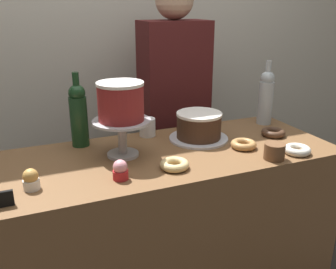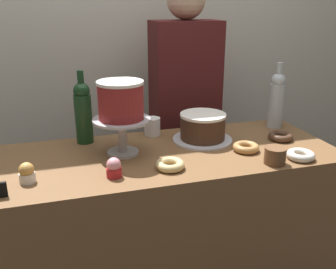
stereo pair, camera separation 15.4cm
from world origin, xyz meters
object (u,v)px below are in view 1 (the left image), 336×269
object	(u,v)px
chocolate_round_cake	(199,125)
cupcake_caramel	(31,180)
wine_bottle_green	(79,114)
donut_maple	(244,144)
coffee_cup_ceramic	(147,127)
white_layer_cake	(121,101)
donut_sugar	(297,150)
barista_figure	(174,123)
donut_glazed	(175,165)
donut_chocolate	(273,132)
cookie_stack	(274,151)
wine_bottle_clear	(266,96)
price_sign_chalkboard	(2,199)
cupcake_strawberry	(120,170)
cake_stand_pedestal	(122,132)

from	to	relation	value
chocolate_round_cake	cupcake_caramel	bearing A→B (deg)	-163.71
wine_bottle_green	donut_maple	distance (m)	0.73
coffee_cup_ceramic	white_layer_cake	bearing A→B (deg)	-132.65
donut_maple	donut_sugar	size ratio (longest dim) A/B	1.00
donut_sugar	coffee_cup_ceramic	size ratio (longest dim) A/B	1.32
barista_figure	donut_glazed	bearing A→B (deg)	-113.18
cupcake_caramel	donut_chocolate	bearing A→B (deg)	6.72
cookie_stack	donut_sugar	bearing A→B (deg)	4.74
cupcake_caramel	coffee_cup_ceramic	bearing A→B (deg)	33.19
wine_bottle_clear	cupcake_caramel	world-z (taller)	wine_bottle_clear
wine_bottle_green	donut_glazed	world-z (taller)	wine_bottle_green
cookie_stack	price_sign_chalkboard	distance (m)	1.01
wine_bottle_green	cupcake_caramel	size ratio (longest dim) A/B	4.38
donut_glazed	donut_sugar	size ratio (longest dim) A/B	1.00
wine_bottle_clear	donut_maple	size ratio (longest dim) A/B	2.91
cupcake_caramel	donut_chocolate	distance (m)	1.10
donut_maple	white_layer_cake	bearing A→B (deg)	166.84
wine_bottle_clear	donut_chocolate	distance (m)	0.23
cupcake_strawberry	barista_figure	xyz separation A→B (m)	(0.50, 0.68, -0.09)
price_sign_chalkboard	white_layer_cake	bearing A→B (deg)	28.92
cupcake_strawberry	price_sign_chalkboard	size ratio (longest dim) A/B	1.06
cupcake_caramel	wine_bottle_green	bearing A→B (deg)	56.93
wine_bottle_green	donut_sugar	world-z (taller)	wine_bottle_green
coffee_cup_ceramic	wine_bottle_green	bearing A→B (deg)	-179.08
wine_bottle_green	price_sign_chalkboard	world-z (taller)	wine_bottle_green
donut_glazed	cookie_stack	size ratio (longest dim) A/B	1.33
wine_bottle_clear	donut_maple	bearing A→B (deg)	-138.84
wine_bottle_clear	cupcake_strawberry	distance (m)	0.94
chocolate_round_cake	price_sign_chalkboard	xyz separation A→B (m)	(-0.84, -0.31, -0.04)
white_layer_cake	barista_figure	size ratio (longest dim) A/B	0.12
donut_sugar	price_sign_chalkboard	size ratio (longest dim) A/B	1.60
cupcake_caramel	donut_maple	distance (m)	0.88
chocolate_round_cake	price_sign_chalkboard	distance (m)	0.89
donut_sugar	cookie_stack	bearing A→B (deg)	-175.26
chocolate_round_cake	cookie_stack	distance (m)	0.37
wine_bottle_green	white_layer_cake	bearing A→B (deg)	-53.00
cupcake_strawberry	cupcake_caramel	bearing A→B (deg)	171.75
cookie_stack	coffee_cup_ceramic	distance (m)	0.60
cupcake_caramel	cookie_stack	size ratio (longest dim) A/B	0.88
donut_maple	cookie_stack	distance (m)	0.16
cupcake_caramel	barista_figure	size ratio (longest dim) A/B	0.05
cookie_stack	wine_bottle_green	bearing A→B (deg)	146.78
donut_chocolate	coffee_cup_ceramic	distance (m)	0.60
white_layer_cake	wine_bottle_green	bearing A→B (deg)	127.00
coffee_cup_ceramic	chocolate_round_cake	bearing A→B (deg)	-34.33
white_layer_cake	donut_sugar	xyz separation A→B (m)	(0.68, -0.26, -0.21)
wine_bottle_clear	donut_glazed	size ratio (longest dim) A/B	2.91
donut_maple	donut_sugar	distance (m)	0.22
cake_stand_pedestal	chocolate_round_cake	world-z (taller)	cake_stand_pedestal
barista_figure	cupcake_strawberry	bearing A→B (deg)	-126.41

